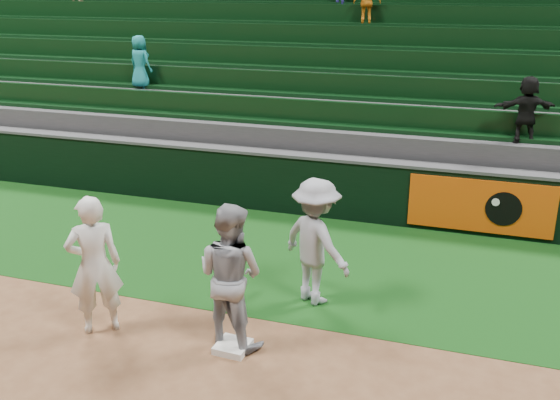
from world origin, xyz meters
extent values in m
plane|color=brown|center=(0.00, 0.00, 0.00)|extent=(70.00, 70.00, 0.00)
cube|color=#0D350E|center=(0.00, 3.00, 0.00)|extent=(36.00, 4.20, 0.01)
cube|color=white|center=(0.09, 0.07, 0.05)|extent=(0.44, 0.44, 0.09)
imported|color=white|center=(-1.82, -0.02, 0.97)|extent=(0.84, 0.80, 1.94)
imported|color=gray|center=(0.00, 0.27, 0.96)|extent=(1.09, 0.94, 1.93)
imported|color=#9A9DA7|center=(0.75, 1.67, 0.95)|extent=(1.41, 1.23, 1.89)
cube|color=black|center=(0.00, 5.20, 0.60)|extent=(36.00, 0.35, 1.20)
cube|color=#D84C0A|center=(3.00, 5.01, 0.60)|extent=(2.60, 0.05, 1.00)
cylinder|color=black|center=(3.40, 4.98, 0.60)|extent=(0.64, 0.02, 0.64)
cylinder|color=white|center=(3.25, 4.96, 0.72)|extent=(0.14, 0.02, 0.14)
cube|color=#424244|center=(0.00, 5.20, 1.22)|extent=(36.00, 0.40, 0.06)
cube|color=#313133|center=(0.00, 5.92, 0.82)|extent=(36.00, 0.85, 1.65)
cube|color=black|center=(0.00, 6.18, 1.90)|extent=(36.00, 0.14, 0.50)
cube|color=black|center=(0.00, 6.01, 1.69)|extent=(36.00, 0.45, 0.08)
cube|color=#313133|center=(0.00, 6.78, 1.05)|extent=(36.00, 0.85, 2.10)
cube|color=black|center=(0.00, 7.03, 2.35)|extent=(36.00, 0.14, 0.50)
cube|color=black|center=(0.00, 6.86, 2.14)|extent=(36.00, 0.45, 0.08)
cube|color=#313133|center=(0.00, 7.62, 1.27)|extent=(36.00, 0.85, 2.55)
cube|color=black|center=(0.00, 7.88, 2.80)|extent=(36.00, 0.14, 0.50)
cube|color=black|center=(0.00, 7.71, 2.59)|extent=(36.00, 0.45, 0.08)
cube|color=#313133|center=(0.00, 8.47, 1.50)|extent=(36.00, 0.85, 3.00)
cube|color=black|center=(0.00, 8.73, 3.25)|extent=(36.00, 0.14, 0.50)
cube|color=black|center=(0.00, 8.56, 3.04)|extent=(36.00, 0.45, 0.08)
cube|color=#313133|center=(0.00, 9.32, 1.73)|extent=(36.00, 0.85, 3.45)
cube|color=black|center=(0.00, 9.58, 3.70)|extent=(36.00, 0.14, 0.50)
cube|color=black|center=(0.00, 9.41, 3.49)|extent=(36.00, 0.45, 0.08)
cube|color=#313133|center=(0.00, 10.18, 1.95)|extent=(36.00, 0.85, 3.90)
cube|color=black|center=(0.00, 10.26, 3.94)|extent=(36.00, 0.45, 0.08)
cube|color=#313133|center=(0.00, 11.02, 2.17)|extent=(36.00, 0.85, 4.35)
imported|color=#187E84|center=(-4.89, 6.73, 2.71)|extent=(0.68, 0.53, 1.22)
imported|color=orange|center=(-0.06, 9.28, 4.01)|extent=(0.71, 0.47, 1.13)
imported|color=black|center=(3.62, 5.88, 2.27)|extent=(1.20, 0.73, 1.24)
camera|label=1|loc=(2.82, -6.36, 4.51)|focal=40.00mm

